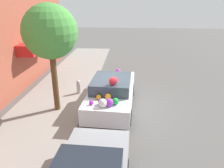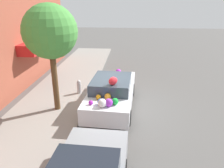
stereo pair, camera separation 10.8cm
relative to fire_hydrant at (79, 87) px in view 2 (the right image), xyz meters
The scene contains 5 objects.
ground_plane 2.12m from the fire_hydrant, 123.93° to the right, with size 60.00×60.00×0.00m, color #565451.
sidewalk_curb 1.57m from the fire_hydrant, 139.64° to the left, with size 24.00×3.20×0.12m.
street_tree 3.44m from the fire_hydrant, 162.25° to the left, with size 2.11×2.11×4.35m.
fire_hydrant is the anchor object (origin of this frame).
art_car 2.16m from the fire_hydrant, 124.16° to the right, with size 4.61×2.04×1.77m.
Camera 2 is at (-8.82, -0.82, 4.55)m, focal length 35.00 mm.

